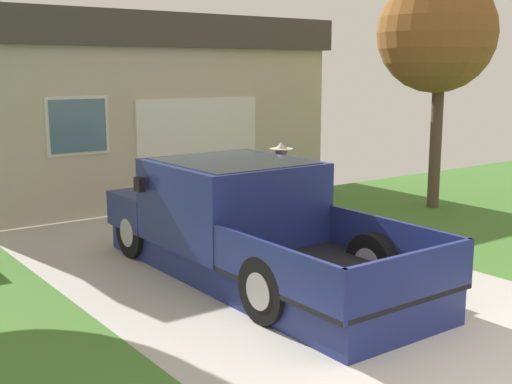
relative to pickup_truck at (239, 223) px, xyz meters
name	(u,v)px	position (x,y,z in m)	size (l,w,h in m)	color
pickup_truck	(239,223)	(0.00, 0.00, 0.00)	(2.18, 5.52, 1.60)	navy
person_with_hat	(281,189)	(1.27, 0.65, 0.26)	(0.39, 0.37, 1.74)	navy
handbag	(292,242)	(1.36, 0.45, -0.59)	(0.36, 0.22, 0.43)	brown
house_with_garage	(106,104)	(1.52, 7.97, 1.31)	(8.51, 7.10, 4.01)	#BDB29C
neighbor_tree	(436,34)	(5.79, 1.35, 2.86)	(2.48, 2.50, 4.78)	brown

